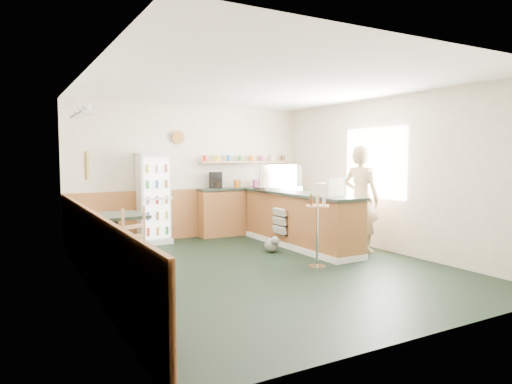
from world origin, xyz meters
TOP-DOWN VIEW (x-y plane):
  - ground at (0.00, 0.00)m, footprint 6.00×6.00m
  - room_envelope at (-0.23, 0.73)m, footprint 5.04×6.02m
  - service_counter at (1.35, 1.07)m, footprint 0.68×3.01m
  - back_counter at (1.19, 2.80)m, footprint 2.24×0.42m
  - drinks_fridge at (-0.88, 2.74)m, footprint 0.57×0.51m
  - display_case at (1.35, 1.81)m, footprint 0.85×0.45m
  - cash_register at (1.35, 0.21)m, footprint 0.39×0.41m
  - shopkeeper at (2.05, 0.18)m, footprint 0.61×0.72m
  - condiment_stand at (0.68, -0.37)m, footprint 0.35×0.35m
  - newspaper_rack at (0.99, 1.18)m, footprint 0.09×0.41m
  - cafe_table at (-2.05, 0.69)m, footprint 0.85×0.85m
  - cafe_chair at (-1.92, -0.20)m, footprint 0.51×0.52m
  - dog_doorstop at (0.65, 0.87)m, footprint 0.24×0.32m

SIDE VIEW (x-z plane):
  - ground at x=0.00m, z-range 0.00..0.00m
  - dog_doorstop at x=0.65m, z-range -0.01..0.29m
  - service_counter at x=1.35m, z-range -0.04..0.97m
  - newspaper_rack at x=0.99m, z-range 0.23..0.72m
  - cafe_chair at x=-1.92m, z-range 0.02..1.06m
  - back_counter at x=1.19m, z-range -0.30..1.39m
  - cafe_table at x=-2.05m, z-range 0.17..1.03m
  - condiment_stand at x=0.68m, z-range 0.16..1.26m
  - drinks_fridge at x=-0.88m, z-range 0.00..1.74m
  - shopkeeper at x=2.05m, z-range 0.00..1.86m
  - cash_register at x=1.35m, z-range 1.01..1.22m
  - display_case at x=1.35m, z-range 1.01..1.49m
  - room_envelope at x=-0.23m, z-range 0.16..2.88m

